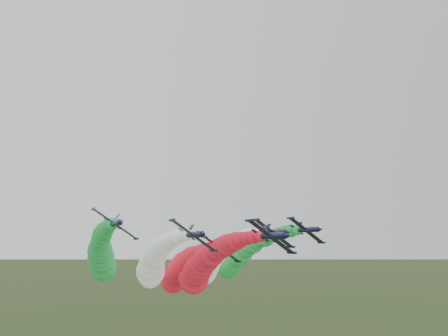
{
  "coord_description": "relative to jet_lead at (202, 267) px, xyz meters",
  "views": [
    {
      "loc": [
        -27.23,
        -67.49,
        39.15
      ],
      "look_at": [
        6.83,
        9.72,
        53.5
      ],
      "focal_mm": 35.0,
      "sensor_mm": 36.0,
      "label": 1
    }
  ],
  "objects": [
    {
      "name": "jet_trail",
      "position": [
        1.86,
        24.99,
        -2.47
      ],
      "size": [
        15.81,
        67.34,
        18.48
      ],
      "rotation": [
        0.0,
        0.59,
        0.0
      ],
      "color": "#111233",
      "rests_on": "ground"
    },
    {
      "name": "jet_outer_left",
      "position": [
        -22.7,
        16.74,
        2.55
      ],
      "size": [
        15.2,
        66.74,
        17.87
      ],
      "rotation": [
        0.0,
        0.59,
        0.0
      ],
      "color": "#111233",
      "rests_on": "ground"
    },
    {
      "name": "jet_inner_right",
      "position": [
        7.66,
        12.67,
        0.63
      ],
      "size": [
        15.53,
        67.06,
        18.2
      ],
      "rotation": [
        0.0,
        0.59,
        0.0
      ],
      "color": "#111233",
      "rests_on": "ground"
    },
    {
      "name": "jet_inner_left",
      "position": [
        -10.15,
        9.88,
        0.34
      ],
      "size": [
        15.01,
        66.54,
        17.68
      ],
      "rotation": [
        0.0,
        0.59,
        0.0
      ],
      "color": "#111233",
      "rests_on": "ground"
    },
    {
      "name": "jet_outer_right",
      "position": [
        18.65,
        16.39,
        1.83
      ],
      "size": [
        15.02,
        66.56,
        17.69
      ],
      "rotation": [
        0.0,
        0.59,
        0.0
      ],
      "color": "#111233",
      "rests_on": "ground"
    },
    {
      "name": "jet_lead",
      "position": [
        0.0,
        0.0,
        0.0
      ],
      "size": [
        15.82,
        67.36,
        18.49
      ],
      "rotation": [
        0.0,
        0.59,
        0.0
      ],
      "color": "#111233",
      "rests_on": "ground"
    }
  ]
}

